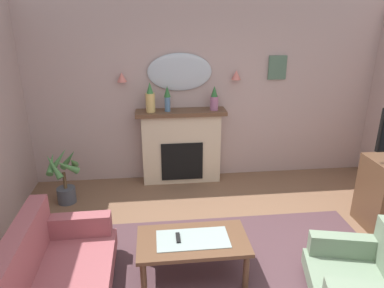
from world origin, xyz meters
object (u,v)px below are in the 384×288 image
coffee_table (193,244)px  armchair_beside_couch (367,275)px  wall_mirror (180,72)px  potted_plant_small_fern (64,177)px  tv_remote (178,238)px  floral_couch (47,284)px  wall_sconce_left (122,77)px  fireplace (181,147)px  mantel_vase_left (167,98)px  mantel_vase_centre (150,99)px  mantel_vase_right (214,99)px  wall_sconce_right (236,75)px  framed_picture (277,68)px

coffee_table → armchair_beside_couch: size_ratio=1.12×
wall_mirror → potted_plant_small_fern: wall_mirror is taller
coffee_table → tv_remote: 0.16m
armchair_beside_couch → floral_couch: bearing=176.2°
wall_sconce_left → armchair_beside_couch: (2.31, -2.84, -1.35)m
wall_mirror → armchair_beside_couch: bearing=-63.2°
fireplace → mantel_vase_left: (-0.20, -0.03, 0.79)m
wall_sconce_left → fireplace: bearing=-6.2°
armchair_beside_couch → potted_plant_small_fern: bearing=144.7°
mantel_vase_centre → floral_couch: (-0.94, -2.53, -1.03)m
mantel_vase_right → potted_plant_small_fern: size_ratio=0.47×
fireplace → coffee_table: fireplace is taller
mantel_vase_right → wall_sconce_right: size_ratio=2.62×
mantel_vase_right → tv_remote: (-0.72, -2.17, -0.87)m
mantel_vase_right → framed_picture: size_ratio=1.02×
mantel_vase_centre → floral_couch: mantel_vase_centre is taller
wall_mirror → potted_plant_small_fern: bearing=-158.4°
mantel_vase_right → wall_mirror: size_ratio=0.38×
wall_sconce_left → potted_plant_small_fern: wall_sconce_left is taller
mantel_vase_centre → wall_sconce_right: bearing=5.3°
wall_sconce_left → tv_remote: bearing=-74.5°
wall_sconce_left → coffee_table: wall_sconce_left is taller
fireplace → wall_sconce_left: size_ratio=9.71×
mantel_vase_right → mantel_vase_left: bearing=-180.0°
fireplace → mantel_vase_left: bearing=-171.9°
potted_plant_small_fern → mantel_vase_left: bearing=18.5°
coffee_table → potted_plant_small_fern: 2.34m
fireplace → floral_couch: (-1.39, -2.56, -0.25)m
wall_sconce_left → wall_sconce_right: (1.70, 0.00, 0.00)m
wall_mirror → wall_sconce_left: 0.85m
floral_couch → potted_plant_small_fern: potted_plant_small_fern is taller
wall_sconce_left → potted_plant_small_fern: 1.64m
mantel_vase_left → tv_remote: bearing=-90.4°
wall_sconce_right → coffee_table: bearing=-111.7°
mantel_vase_left → wall_mirror: bearing=40.4°
mantel_vase_centre → floral_couch: bearing=-110.4°
framed_picture → tv_remote: (-1.72, -2.35, -1.30)m
wall_mirror → framed_picture: wall_mirror is taller
mantel_vase_centre → wall_sconce_right: wall_sconce_right is taller
floral_couch → armchair_beside_couch: size_ratio=1.76×
wall_mirror → potted_plant_small_fern: size_ratio=1.24×
wall_sconce_left → wall_sconce_right: 1.70m
wall_sconce_right → framed_picture: (0.65, 0.06, 0.09)m
tv_remote → potted_plant_small_fern: bearing=131.2°
fireplace → coffee_table: 2.23m
framed_picture → armchair_beside_couch: size_ratio=0.37×
mantel_vase_right → armchair_beside_couch: (0.96, -2.72, -1.02)m
wall_sconce_right → mantel_vase_left: bearing=-173.5°
mantel_vase_centre → wall_sconce_left: 0.52m
mantel_vase_right → armchair_beside_couch: bearing=-70.5°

